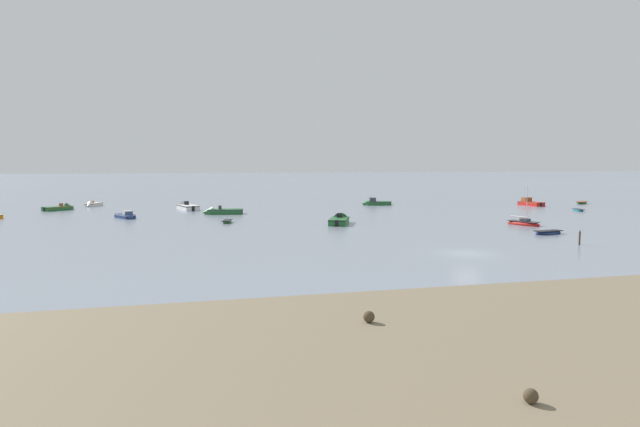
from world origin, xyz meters
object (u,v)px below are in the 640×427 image
(rowboat_moored_1, at_px, (227,222))
(motorboat_moored_9, at_px, (62,209))
(motorboat_moored_6, at_px, (374,203))
(sailboat_moored_0, at_px, (523,223))
(motorboat_moored_10, at_px, (186,208))
(motorboat_moored_0, at_px, (219,212))
(motorboat_moored_2, at_px, (340,221))
(motorboat_moored_1, at_px, (127,217))
(mooring_post_near, at_px, (580,238))
(motorboat_moored_7, at_px, (528,203))
(motorboat_moored_3, at_px, (92,205))
(rowboat_moored_2, at_px, (582,203))
(rowboat_moored_3, at_px, (548,233))
(rowboat_moored_0, at_px, (578,210))

(rowboat_moored_1, relative_size, motorboat_moored_9, 0.63)
(motorboat_moored_6, height_order, sailboat_moored_0, sailboat_moored_0)
(motorboat_moored_10, bearing_deg, motorboat_moored_9, 63.13)
(motorboat_moored_0, relative_size, motorboat_moored_2, 0.96)
(motorboat_moored_6, relative_size, motorboat_moored_10, 0.83)
(motorboat_moored_1, distance_m, mooring_post_near, 60.21)
(sailboat_moored_0, bearing_deg, rowboat_moored_1, -130.08)
(motorboat_moored_7, bearing_deg, motorboat_moored_10, 75.59)
(sailboat_moored_0, distance_m, motorboat_moored_9, 74.75)
(motorboat_moored_3, height_order, mooring_post_near, mooring_post_near)
(motorboat_moored_1, xyz_separation_m, rowboat_moored_2, (84.97, 8.07, -0.09))
(rowboat_moored_2, xyz_separation_m, rowboat_moored_3, (-36.71, -39.02, -0.01))
(motorboat_moored_6, bearing_deg, rowboat_moored_2, -178.38)
(motorboat_moored_2, bearing_deg, sailboat_moored_0, -86.99)
(rowboat_moored_1, height_order, mooring_post_near, mooring_post_near)
(sailboat_moored_0, height_order, motorboat_moored_9, sailboat_moored_0)
(sailboat_moored_0, bearing_deg, motorboat_moored_0, -145.98)
(motorboat_moored_0, xyz_separation_m, rowboat_moored_3, (34.67, -34.51, -0.14))
(motorboat_moored_3, relative_size, mooring_post_near, 3.06)
(motorboat_moored_2, xyz_separation_m, rowboat_moored_2, (56.64, 22.21, -0.13))
(rowboat_moored_2, relative_size, rowboat_moored_3, 1.07)
(motorboat_moored_0, height_order, motorboat_moored_1, motorboat_moored_0)
(rowboat_moored_3, bearing_deg, motorboat_moored_0, 126.62)
(motorboat_moored_6, xyz_separation_m, mooring_post_near, (1.97, -54.31, 0.38))
(rowboat_moored_3, xyz_separation_m, motorboat_moored_10, (-39.60, 44.90, 0.16))
(rowboat_moored_1, xyz_separation_m, motorboat_moored_10, (-5.03, 23.56, 0.18))
(rowboat_moored_2, bearing_deg, mooring_post_near, -163.50)
(motorboat_moored_3, height_order, sailboat_moored_0, sailboat_moored_0)
(motorboat_moored_0, bearing_deg, motorboat_moored_3, -37.84)
(motorboat_moored_9, distance_m, mooring_post_near, 81.19)
(motorboat_moored_6, height_order, motorboat_moored_9, motorboat_moored_6)
(rowboat_moored_1, relative_size, motorboat_moored_6, 0.58)
(motorboat_moored_7, distance_m, motorboat_moored_10, 63.83)
(rowboat_moored_2, xyz_separation_m, mooring_post_near, (-39.15, -47.13, 0.53))
(rowboat_moored_2, bearing_deg, motorboat_moored_2, 167.64)
(motorboat_moored_10, bearing_deg, rowboat_moored_0, -123.40)
(sailboat_moored_0, height_order, motorboat_moored_7, sailboat_moored_0)
(rowboat_moored_3, distance_m, motorboat_moored_10, 59.87)
(motorboat_moored_6, bearing_deg, motorboat_moored_3, 0.66)
(motorboat_moored_2, xyz_separation_m, motorboat_moored_10, (-19.66, 28.10, 0.01))
(motorboat_moored_2, bearing_deg, motorboat_moored_7, -41.48)
(motorboat_moored_6, xyz_separation_m, sailboat_moored_0, (7.21, -37.40, -0.09))
(rowboat_moored_1, height_order, sailboat_moored_0, sailboat_moored_0)
(sailboat_moored_0, bearing_deg, motorboat_moored_3, -150.16)
(motorboat_moored_0, height_order, motorboat_moored_6, motorboat_moored_6)
(rowboat_moored_0, relative_size, motorboat_moored_7, 0.56)
(sailboat_moored_0, bearing_deg, motorboat_moored_1, -134.97)
(rowboat_moored_1, distance_m, motorboat_moored_10, 24.09)
(motorboat_moored_1, height_order, rowboat_moored_2, motorboat_moored_1)
(motorboat_moored_3, relative_size, motorboat_moored_9, 0.93)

